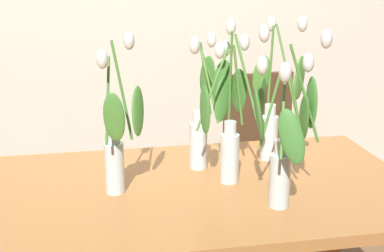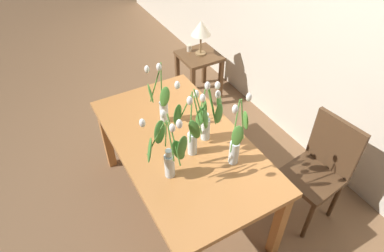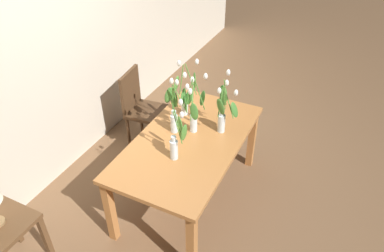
% 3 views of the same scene
% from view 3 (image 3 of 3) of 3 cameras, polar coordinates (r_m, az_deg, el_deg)
% --- Properties ---
extents(ground_plane, '(18.00, 18.00, 0.00)m').
position_cam_3_polar(ground_plane, '(3.78, -0.45, -10.99)').
color(ground_plane, brown).
extents(room_wall_rear, '(9.00, 0.10, 2.70)m').
position_cam_3_polar(room_wall_rear, '(3.76, -21.43, 11.49)').
color(room_wall_rear, beige).
rests_on(room_wall_rear, ground).
extents(dining_table, '(1.60, 0.90, 0.74)m').
position_cam_3_polar(dining_table, '(3.33, -0.50, -3.38)').
color(dining_table, '#B7753D').
rests_on(dining_table, ground).
extents(tulip_vase_0, '(0.16, 0.16, 0.56)m').
position_cam_3_polar(tulip_vase_0, '(2.97, -2.51, -2.41)').
color(tulip_vase_0, silver).
rests_on(tulip_vase_0, dining_table).
extents(tulip_vase_1, '(0.26, 0.25, 0.58)m').
position_cam_3_polar(tulip_vase_1, '(3.26, 5.00, 2.39)').
color(tulip_vase_1, silver).
rests_on(tulip_vase_1, dining_table).
extents(tulip_vase_2, '(0.19, 0.22, 0.59)m').
position_cam_3_polar(tulip_vase_2, '(3.51, -1.09, 4.64)').
color(tulip_vase_2, silver).
rests_on(tulip_vase_2, dining_table).
extents(tulip_vase_3, '(0.28, 0.22, 0.58)m').
position_cam_3_polar(tulip_vase_3, '(3.25, 0.17, 2.59)').
color(tulip_vase_3, silver).
rests_on(tulip_vase_3, dining_table).
extents(tulip_vase_4, '(0.16, 0.25, 0.52)m').
position_cam_3_polar(tulip_vase_4, '(3.28, -2.66, 2.28)').
color(tulip_vase_4, silver).
rests_on(tulip_vase_4, dining_table).
extents(dining_chair, '(0.45, 0.45, 0.93)m').
position_cam_3_polar(dining_chair, '(4.18, -8.24, 3.31)').
color(dining_chair, '#4C331E').
rests_on(dining_chair, ground).
extents(side_table, '(0.44, 0.44, 0.55)m').
position_cam_3_polar(side_table, '(3.28, -27.49, -14.82)').
color(side_table, brown).
rests_on(side_table, ground).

